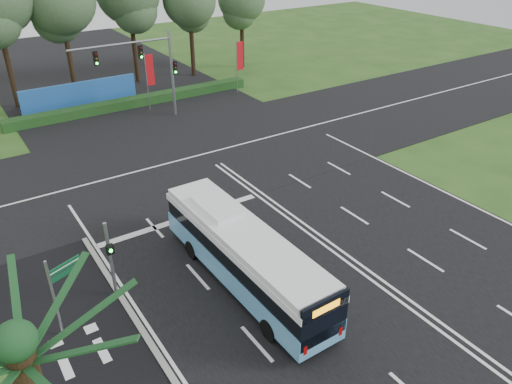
{
  "coord_description": "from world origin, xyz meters",
  "views": [
    {
      "loc": [
        -14.49,
        -16.89,
        14.77
      ],
      "look_at": [
        -2.01,
        2.0,
        2.25
      ],
      "focal_mm": 35.0,
      "sensor_mm": 36.0,
      "label": 1
    }
  ],
  "objects": [
    {
      "name": "palm_tree",
      "position": [
        -14.5,
        -8.0,
        6.44
      ],
      "size": [
        3.2,
        3.2,
        7.65
      ],
      "color": "#382614",
      "rests_on": "ground"
    },
    {
      "name": "ground",
      "position": [
        0.0,
        0.0,
        0.0
      ],
      "size": [
        120.0,
        120.0,
        0.0
      ],
      "primitive_type": "plane",
      "color": "#274C19",
      "rests_on": "ground"
    },
    {
      "name": "hedge",
      "position": [
        0.0,
        24.5,
        0.4
      ],
      "size": [
        22.0,
        1.2,
        0.8
      ],
      "primitive_type": "cube",
      "color": "#153814",
      "rests_on": "ground"
    },
    {
      "name": "kerb_strip",
      "position": [
        -10.1,
        -3.0,
        0.06
      ],
      "size": [
        0.25,
        18.0,
        0.12
      ],
      "primitive_type": "cube",
      "color": "gray",
      "rests_on": "ground"
    },
    {
      "name": "pedestrian_signal",
      "position": [
        -10.2,
        0.77,
        2.1
      ],
      "size": [
        0.32,
        0.43,
        3.84
      ],
      "rotation": [
        0.0,
        0.0,
        0.07
      ],
      "color": "gray",
      "rests_on": "ground"
    },
    {
      "name": "street_sign",
      "position": [
        -12.52,
        -0.2,
        2.36
      ],
      "size": [
        1.36,
        0.59,
        3.71
      ],
      "rotation": [
        0.0,
        0.0,
        0.37
      ],
      "color": "gray",
      "rests_on": "ground"
    },
    {
      "name": "banner_flag_right",
      "position": [
        9.8,
        22.73,
        3.17
      ],
      "size": [
        0.72,
        0.08,
        4.88
      ],
      "rotation": [
        0.0,
        0.0,
        -0.03
      ],
      "color": "gray",
      "rests_on": "ground"
    },
    {
      "name": "road_cross",
      "position": [
        0.0,
        12.0,
        0.03
      ],
      "size": [
        120.0,
        14.0,
        0.05
      ],
      "primitive_type": "cube",
      "color": "black",
      "rests_on": "ground"
    },
    {
      "name": "eucalyptus_row",
      "position": [
        -4.57,
        30.89,
        8.44
      ],
      "size": [
        40.68,
        8.96,
        12.69
      ],
      "color": "black",
      "rests_on": "ground"
    },
    {
      "name": "road_main",
      "position": [
        0.0,
        0.0,
        0.02
      ],
      "size": [
        20.0,
        120.0,
        0.04
      ],
      "primitive_type": "cube",
      "color": "black",
      "rests_on": "ground"
    },
    {
      "name": "traffic_light_gantry",
      "position": [
        0.21,
        20.5,
        4.66
      ],
      "size": [
        8.41,
        0.28,
        7.0
      ],
      "color": "gray",
      "rests_on": "ground"
    },
    {
      "name": "bike_path",
      "position": [
        -12.5,
        -3.0,
        0.03
      ],
      "size": [
        5.0,
        18.0,
        0.06
      ],
      "primitive_type": "cube",
      "color": "black",
      "rests_on": "ground"
    },
    {
      "name": "banner_flag_mid",
      "position": [
        0.91,
        22.78,
        3.17
      ],
      "size": [
        0.72,
        0.12,
        4.89
      ],
      "rotation": [
        0.0,
        0.0,
        -0.09
      ],
      "color": "gray",
      "rests_on": "ground"
    },
    {
      "name": "blue_hoarding",
      "position": [
        -4.0,
        27.0,
        1.1
      ],
      "size": [
        10.0,
        0.3,
        2.2
      ],
      "primitive_type": "cube",
      "color": "#1F58AD",
      "rests_on": "ground"
    },
    {
      "name": "city_bus",
      "position": [
        -5.0,
        -1.57,
        1.57
      ],
      "size": [
        2.44,
        10.92,
        3.13
      ],
      "rotation": [
        0.0,
        0.0,
        0.01
      ],
      "color": "#569BC8",
      "rests_on": "ground"
    }
  ]
}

